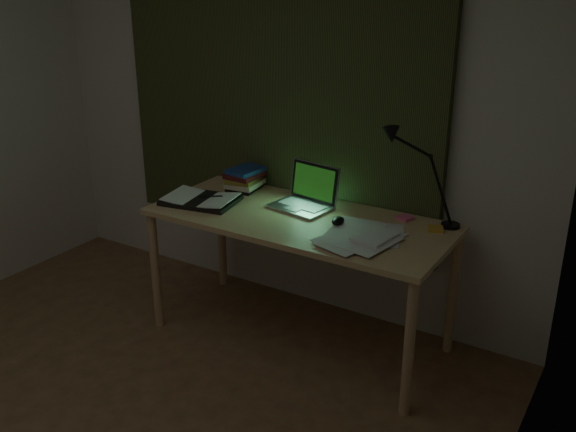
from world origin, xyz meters
The scene contains 12 objects.
wall_back centered at (0.00, 2.00, 1.25)m, with size 3.50×0.00×2.50m, color silver.
wall_right centered at (1.75, 0.00, 1.25)m, with size 0.00×4.00×2.50m, color silver.
curtain centered at (0.00, 1.96, 1.45)m, with size 2.20×0.06×2.00m, color #293018.
desk centered at (0.43, 1.55, 0.39)m, with size 1.70×0.74×0.77m, color tan, non-canonical shape.
laptop centered at (0.36, 1.67, 0.89)m, with size 0.34×0.38×0.24m, color #B5B6BA, non-canonical shape.
open_textbook centered at (-0.19, 1.45, 0.79)m, with size 0.42×0.30×0.04m, color white, non-canonical shape.
book_stack centered at (-0.10, 1.78, 0.85)m, with size 0.18×0.22×0.15m, color white, non-canonical shape.
loose_papers centered at (0.87, 1.49, 0.78)m, with size 0.37×0.39×0.02m, color silver, non-canonical shape.
mouse centered at (0.66, 1.57, 0.79)m, with size 0.06×0.10×0.04m, color black.
sticky_yellow centered at (1.14, 1.76, 0.78)m, with size 0.08×0.08×0.02m, color gold.
sticky_pink centered at (0.94, 1.83, 0.78)m, with size 0.07×0.07×0.02m, color pink.
desk_lamp centered at (1.19, 1.85, 1.04)m, with size 0.36×0.28×0.54m, color black, non-canonical shape.
Camera 1 is at (2.11, -1.31, 2.08)m, focal length 40.00 mm.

